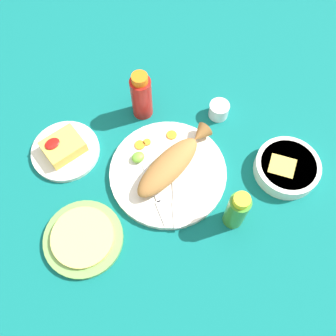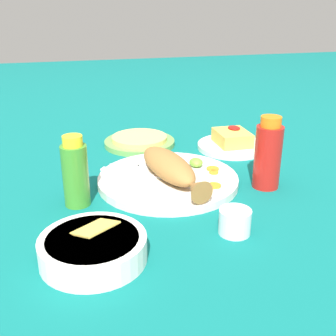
# 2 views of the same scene
# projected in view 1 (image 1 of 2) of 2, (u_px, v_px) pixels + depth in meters

# --- Properties ---
(ground_plane) EXTENTS (4.00, 4.00, 0.00)m
(ground_plane) POSITION_uv_depth(u_px,v_px,m) (168.00, 174.00, 1.01)
(ground_plane) COLOR #0C605B
(main_plate) EXTENTS (0.31, 0.31, 0.02)m
(main_plate) POSITION_uv_depth(u_px,v_px,m) (168.00, 173.00, 1.00)
(main_plate) COLOR silver
(main_plate) RESTS_ON ground_plane
(fried_fish) EXTENTS (0.27, 0.11, 0.05)m
(fried_fish) POSITION_uv_depth(u_px,v_px,m) (172.00, 163.00, 0.97)
(fried_fish) COLOR #996633
(fried_fish) RESTS_ON main_plate
(fork_near) EXTENTS (0.12, 0.16, 0.00)m
(fork_near) POSITION_uv_depth(u_px,v_px,m) (175.00, 198.00, 0.96)
(fork_near) COLOR silver
(fork_near) RESTS_ON main_plate
(fork_far) EXTENTS (0.07, 0.18, 0.00)m
(fork_far) POSITION_uv_depth(u_px,v_px,m) (157.00, 198.00, 0.96)
(fork_far) COLOR silver
(fork_far) RESTS_ON main_plate
(carrot_slice_near) EXTENTS (0.03, 0.03, 0.00)m
(carrot_slice_near) POSITION_uv_depth(u_px,v_px,m) (172.00, 135.00, 1.04)
(carrot_slice_near) COLOR orange
(carrot_slice_near) RESTS_ON main_plate
(carrot_slice_mid) EXTENTS (0.02, 0.02, 0.00)m
(carrot_slice_mid) POSITION_uv_depth(u_px,v_px,m) (147.00, 142.00, 1.03)
(carrot_slice_mid) COLOR orange
(carrot_slice_mid) RESTS_ON main_plate
(carrot_slice_far) EXTENTS (0.03, 0.03, 0.00)m
(carrot_slice_far) POSITION_uv_depth(u_px,v_px,m) (140.00, 145.00, 1.02)
(carrot_slice_far) COLOR orange
(carrot_slice_far) RESTS_ON main_plate
(lime_wedge_main) EXTENTS (0.04, 0.03, 0.02)m
(lime_wedge_main) POSITION_uv_depth(u_px,v_px,m) (138.00, 157.00, 1.00)
(lime_wedge_main) COLOR #6BB233
(lime_wedge_main) RESTS_ON main_plate
(hot_sauce_bottle_red) EXTENTS (0.06, 0.06, 0.16)m
(hot_sauce_bottle_red) POSITION_uv_depth(u_px,v_px,m) (141.00, 96.00, 1.03)
(hot_sauce_bottle_red) COLOR #B21914
(hot_sauce_bottle_red) RESTS_ON ground_plane
(hot_sauce_bottle_green) EXTENTS (0.05, 0.05, 0.14)m
(hot_sauce_bottle_green) POSITION_uv_depth(u_px,v_px,m) (237.00, 210.00, 0.89)
(hot_sauce_bottle_green) COLOR #3D8428
(hot_sauce_bottle_green) RESTS_ON ground_plane
(salt_cup) EXTENTS (0.06, 0.06, 0.05)m
(salt_cup) POSITION_uv_depth(u_px,v_px,m) (219.00, 111.00, 1.07)
(salt_cup) COLOR silver
(salt_cup) RESTS_ON ground_plane
(side_plate_fries) EXTENTS (0.19, 0.19, 0.01)m
(side_plate_fries) POSITION_uv_depth(u_px,v_px,m) (66.00, 151.00, 1.03)
(side_plate_fries) COLOR silver
(side_plate_fries) RESTS_ON ground_plane
(fries_pile) EXTENTS (0.10, 0.08, 0.04)m
(fries_pile) POSITION_uv_depth(u_px,v_px,m) (63.00, 146.00, 1.01)
(fries_pile) COLOR gold
(fries_pile) RESTS_ON side_plate_fries
(guacamole_bowl) EXTENTS (0.17, 0.17, 0.05)m
(guacamole_bowl) POSITION_uv_depth(u_px,v_px,m) (287.00, 167.00, 0.99)
(guacamole_bowl) COLOR white
(guacamole_bowl) RESTS_ON ground_plane
(tortilla_plate) EXTENTS (0.20, 0.20, 0.01)m
(tortilla_plate) POSITION_uv_depth(u_px,v_px,m) (84.00, 239.00, 0.92)
(tortilla_plate) COLOR #6B9E4C
(tortilla_plate) RESTS_ON ground_plane
(tortilla_stack) EXTENTS (0.15, 0.15, 0.01)m
(tortilla_stack) POSITION_uv_depth(u_px,v_px,m) (82.00, 237.00, 0.91)
(tortilla_stack) COLOR #E0C666
(tortilla_stack) RESTS_ON tortilla_plate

